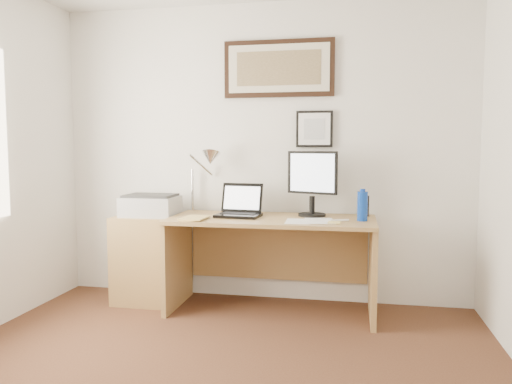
% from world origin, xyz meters
% --- Properties ---
extents(wall_back, '(3.50, 0.02, 2.50)m').
position_xyz_m(wall_back, '(0.00, 2.00, 1.25)').
color(wall_back, white).
rests_on(wall_back, ground).
extents(side_cabinet, '(0.50, 0.40, 0.73)m').
position_xyz_m(side_cabinet, '(-0.92, 1.68, 0.36)').
color(side_cabinet, olive).
rests_on(side_cabinet, floor).
extents(water_bottle, '(0.08, 0.08, 0.22)m').
position_xyz_m(water_bottle, '(0.84, 1.61, 0.86)').
color(water_bottle, '#0C349E').
rests_on(water_bottle, desk).
extents(bottle_cap, '(0.04, 0.04, 0.02)m').
position_xyz_m(bottle_cap, '(0.84, 1.61, 0.98)').
color(bottle_cap, '#0C349E').
rests_on(bottle_cap, water_bottle).
extents(speaker, '(0.08, 0.07, 0.16)m').
position_xyz_m(speaker, '(0.86, 1.88, 0.83)').
color(speaker, black).
rests_on(speaker, desk).
extents(paper_sheet_a, '(0.20, 0.28, 0.00)m').
position_xyz_m(paper_sheet_a, '(0.38, 1.48, 0.75)').
color(paper_sheet_a, white).
rests_on(paper_sheet_a, desk).
extents(paper_sheet_b, '(0.25, 0.33, 0.00)m').
position_xyz_m(paper_sheet_b, '(0.53, 1.52, 0.75)').
color(paper_sheet_b, white).
rests_on(paper_sheet_b, desk).
extents(sticky_pad, '(0.10, 0.10, 0.01)m').
position_xyz_m(sticky_pad, '(0.64, 1.44, 0.76)').
color(sticky_pad, '#D7BF66').
rests_on(sticky_pad, desk).
extents(marker_pen, '(0.14, 0.06, 0.02)m').
position_xyz_m(marker_pen, '(0.68, 1.54, 0.76)').
color(marker_pen, white).
rests_on(marker_pen, desk).
extents(book, '(0.19, 0.25, 0.02)m').
position_xyz_m(book, '(-0.50, 1.44, 0.76)').
color(book, tan).
rests_on(book, desk).
extents(desk, '(1.60, 0.70, 0.75)m').
position_xyz_m(desk, '(0.15, 1.72, 0.51)').
color(desk, olive).
rests_on(desk, floor).
extents(laptop, '(0.36, 0.32, 0.26)m').
position_xyz_m(laptop, '(-0.12, 1.68, 0.81)').
color(laptop, black).
rests_on(laptop, desk).
extents(lcd_monitor, '(0.40, 0.22, 0.52)m').
position_xyz_m(lcd_monitor, '(0.45, 1.78, 1.04)').
color(lcd_monitor, black).
rests_on(lcd_monitor, desk).
extents(printer, '(0.44, 0.34, 0.18)m').
position_xyz_m(printer, '(-0.88, 1.70, 0.82)').
color(printer, '#A6A6A8').
rests_on(printer, side_cabinet).
extents(desk_lamp, '(0.29, 0.27, 0.53)m').
position_xyz_m(desk_lamp, '(-0.41, 1.81, 1.19)').
color(desk_lamp, silver).
rests_on(desk_lamp, desk).
extents(picture_large, '(0.92, 0.04, 0.47)m').
position_xyz_m(picture_large, '(0.15, 1.97, 1.95)').
color(picture_large, black).
rests_on(picture_large, wall_back).
extents(picture_small, '(0.30, 0.03, 0.30)m').
position_xyz_m(picture_small, '(0.45, 1.97, 1.45)').
color(picture_small, black).
rests_on(picture_small, wall_back).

